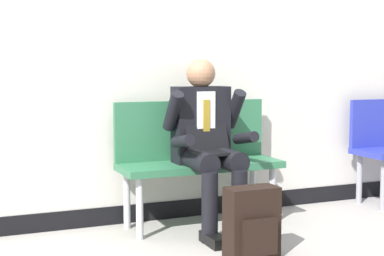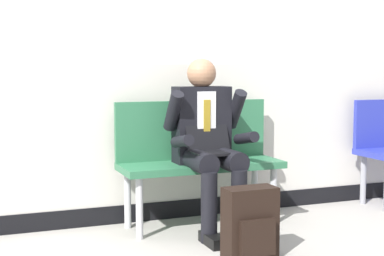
{
  "view_description": "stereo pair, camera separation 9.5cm",
  "coord_description": "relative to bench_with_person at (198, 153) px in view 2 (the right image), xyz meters",
  "views": [
    {
      "loc": [
        -1.39,
        -3.52,
        1.15
      ],
      "look_at": [
        0.15,
        0.12,
        0.75
      ],
      "focal_mm": 54.61,
      "sensor_mm": 36.0,
      "label": 1
    },
    {
      "loc": [
        -1.3,
        -3.56,
        1.15
      ],
      "look_at": [
        0.15,
        0.12,
        0.75
      ],
      "focal_mm": 54.61,
      "sensor_mm": 36.0,
      "label": 2
    }
  ],
  "objects": [
    {
      "name": "person_seated",
      "position": [
        -0.0,
        -0.2,
        0.12
      ],
      "size": [
        0.57,
        0.7,
        1.22
      ],
      "color": "black",
      "rests_on": "ground"
    },
    {
      "name": "ground_plane",
      "position": [
        -0.31,
        -0.39,
        -0.53
      ],
      "size": [
        18.0,
        18.0,
        0.0
      ],
      "primitive_type": "plane",
      "color": "#9E9991"
    },
    {
      "name": "bench_with_person",
      "position": [
        0.0,
        0.0,
        0.0
      ],
      "size": [
        1.19,
        0.42,
        0.91
      ],
      "color": "#2D6B47",
      "rests_on": "ground"
    },
    {
      "name": "backpack",
      "position": [
        -0.0,
        -0.86,
        -0.32
      ],
      "size": [
        0.32,
        0.21,
        0.44
      ],
      "color": "black",
      "rests_on": "ground"
    },
    {
      "name": "station_wall",
      "position": [
        -0.31,
        0.27,
        0.99
      ],
      "size": [
        6.57,
        0.14,
        3.06
      ],
      "color": "silver",
      "rests_on": "ground"
    }
  ]
}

